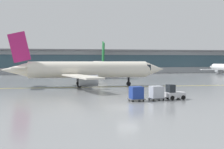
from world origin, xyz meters
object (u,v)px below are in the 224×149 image
object	(u,v)px
gate_airplane_1	(98,66)
baggage_tug	(174,93)
taxiing_regional_jet	(86,70)
cargo_dolly_trailing	(136,93)
cargo_dolly_lead	(156,92)

from	to	relation	value
gate_airplane_1	baggage_tug	size ratio (longest dim) A/B	12.13
gate_airplane_1	baggage_tug	bearing A→B (deg)	-176.34
taxiing_regional_jet	cargo_dolly_trailing	size ratio (longest dim) A/B	15.08
taxiing_regional_jet	cargo_dolly_trailing	distance (m)	23.86
cargo_dolly_lead	taxiing_regional_jet	bearing A→B (deg)	100.55
baggage_tug	cargo_dolly_lead	size ratio (longest dim) A/B	1.21
gate_airplane_1	cargo_dolly_lead	xyz separation A→B (m)	(-1.94, -60.99, -2.23)
taxiing_regional_jet	cargo_dolly_lead	distance (m)	24.22
cargo_dolly_trailing	cargo_dolly_lead	bearing A→B (deg)	0.00
gate_airplane_1	cargo_dolly_lead	bearing A→B (deg)	-178.88
cargo_dolly_lead	cargo_dolly_trailing	world-z (taller)	same
baggage_tug	cargo_dolly_trailing	bearing A→B (deg)	180.00
gate_airplane_1	taxiing_regional_jet	world-z (taller)	taxiing_regional_jet
cargo_dolly_lead	gate_airplane_1	bearing A→B (deg)	82.44
taxiing_regional_jet	baggage_tug	bearing A→B (deg)	-64.73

